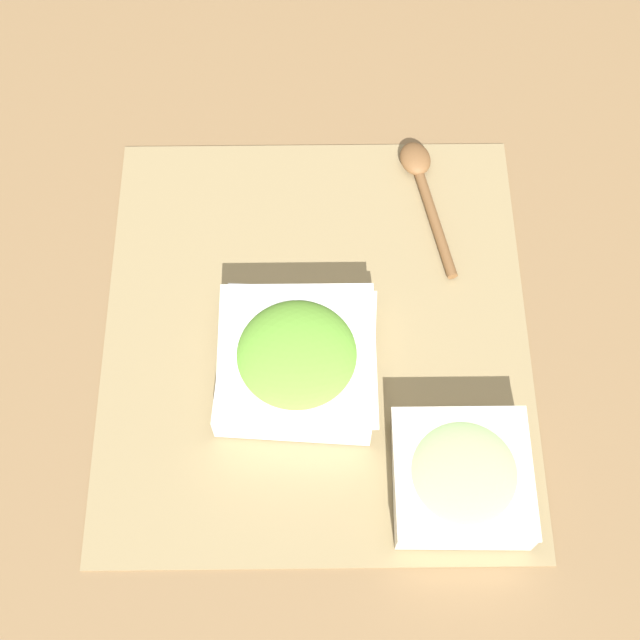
{
  "coord_description": "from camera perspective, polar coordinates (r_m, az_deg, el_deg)",
  "views": [
    {
      "loc": [
        -0.43,
        0.0,
        0.91
      ],
      "look_at": [
        0.0,
        0.0,
        0.03
      ],
      "focal_mm": 50.0,
      "sensor_mm": 36.0,
      "label": 1
    }
  ],
  "objects": [
    {
      "name": "wooden_spoon",
      "position": [
        1.1,
        6.8,
        8.76
      ],
      "size": [
        0.19,
        0.06,
        0.02
      ],
      "color": "brown",
      "rests_on": "placemat"
    },
    {
      "name": "placemat",
      "position": [
        1.0,
        0.0,
        -0.81
      ],
      "size": [
        0.52,
        0.48,
        0.0
      ],
      "color": "#937F56",
      "rests_on": "ground_plane"
    },
    {
      "name": "lettuce_bowl",
      "position": [
        0.95,
        -1.23,
        -2.54
      ],
      "size": [
        0.18,
        0.18,
        0.06
      ],
      "color": "white",
      "rests_on": "placemat"
    },
    {
      "name": "cucumber_bowl",
      "position": [
        0.93,
        9.33,
        -9.86
      ],
      "size": [
        0.14,
        0.14,
        0.05
      ],
      "color": "silver",
      "rests_on": "placemat"
    },
    {
      "name": "ground_plane",
      "position": [
        1.0,
        0.0,
        -0.85
      ],
      "size": [
        3.0,
        3.0,
        0.0
      ],
      "primitive_type": "plane",
      "color": "olive"
    }
  ]
}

